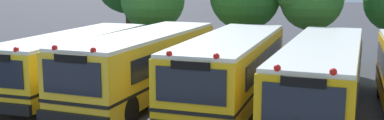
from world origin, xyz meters
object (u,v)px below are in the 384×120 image
(school_bus_0, at_px, (76,59))
(school_bus_2, at_px, (232,67))
(school_bus_1, at_px, (145,62))
(school_bus_3, at_px, (322,75))

(school_bus_0, distance_m, school_bus_2, 6.68)
(school_bus_2, bearing_deg, school_bus_1, 3.42)
(school_bus_3, bearing_deg, school_bus_1, 2.08)
(school_bus_1, bearing_deg, school_bus_2, -174.45)
(school_bus_0, relative_size, school_bus_3, 0.87)
(school_bus_1, bearing_deg, school_bus_0, -1.58)
(school_bus_2, height_order, school_bus_3, school_bus_2)
(school_bus_0, distance_m, school_bus_3, 9.96)
(school_bus_0, relative_size, school_bus_1, 0.98)
(school_bus_1, height_order, school_bus_3, school_bus_1)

